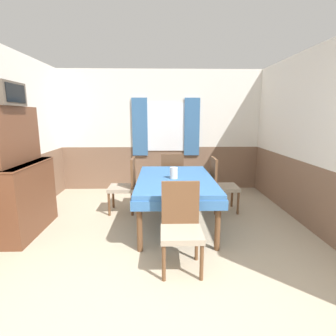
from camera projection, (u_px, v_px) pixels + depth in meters
The scene contains 11 objects.
wall_back at pixel (161, 131), 5.75m from camera, with size 4.73×0.10×2.60m.
wall_left at pixel (2, 141), 3.60m from camera, with size 0.05×4.63×2.60m.
wall_right at pixel (314, 140), 3.72m from camera, with size 0.05×4.63×2.60m.
dining_table at pixel (175, 184), 3.92m from camera, with size 1.14×1.82×0.73m.
chair_right_far at pixel (221, 183), 4.51m from camera, with size 0.44×0.44×0.94m.
chair_left_far at pixel (126, 184), 4.47m from camera, with size 0.44×0.44×0.94m.
chair_head_window at pixel (172, 176), 5.08m from camera, with size 0.44×0.44×0.94m.
chair_head_near at pixel (181, 224), 2.82m from camera, with size 0.44×0.44×0.94m.
sideboard at pixel (20, 182), 3.62m from camera, with size 0.46×1.16×1.76m.
tv at pixel (4, 94), 3.25m from camera, with size 0.29×0.53×0.29m.
vase at pixel (174, 173), 3.85m from camera, with size 0.11×0.11×0.17m.
Camera 1 is at (0.01, -1.55, 1.64)m, focal length 28.00 mm.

